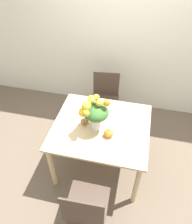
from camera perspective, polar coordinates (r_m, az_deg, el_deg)
ground_plane at (r=3.18m, az=1.16°, el=-13.03°), size 12.00×12.00×0.00m
wall_back at (r=3.42m, az=6.74°, el=20.52°), size 8.00×0.06×2.70m
dining_table at (r=2.67m, az=1.35°, el=-5.14°), size 1.13×1.01×0.75m
flower_vase at (r=2.39m, az=-0.30°, el=-0.17°), size 0.32×0.32×0.46m
pumpkin at (r=2.46m, az=3.31°, el=-5.58°), size 0.11×0.11×0.10m
turkey_figurine at (r=2.60m, az=-2.98°, el=-2.20°), size 0.10×0.13×0.08m
dining_chair_near_window at (r=3.43m, az=2.42°, el=3.28°), size 0.47×0.47×0.86m
dining_chair_far_side at (r=2.37m, az=-2.61°, el=-23.74°), size 0.44×0.44×0.86m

